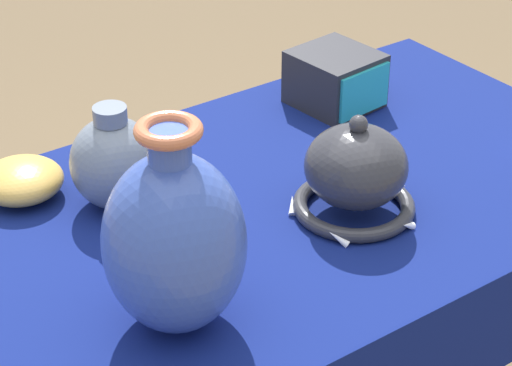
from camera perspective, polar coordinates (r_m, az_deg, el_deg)
The scene contains 6 objects.
display_table at distance 1.56m, azimuth 0.47°, elevation -4.06°, with size 1.25×0.68×0.80m.
vase_tall_bulbous at distance 1.22m, azimuth -4.70°, elevation -3.31°, with size 0.18×0.18×0.29m.
vase_dome_bell at distance 1.48m, azimuth 5.71°, elevation 0.50°, with size 0.19×0.20×0.16m.
mosaic_tile_box at distance 1.80m, azimuth 4.58°, elevation 5.93°, with size 0.15×0.16×0.10m.
jar_round_slate at distance 1.50m, azimuth -8.12°, elevation 1.22°, with size 0.13×0.13×0.16m.
bowl_shallow_ochre at distance 1.57m, azimuth -13.25°, elevation 0.16°, with size 0.13×0.13×0.06m, color gold.
Camera 1 is at (-0.75, -1.04, 1.62)m, focal length 70.00 mm.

